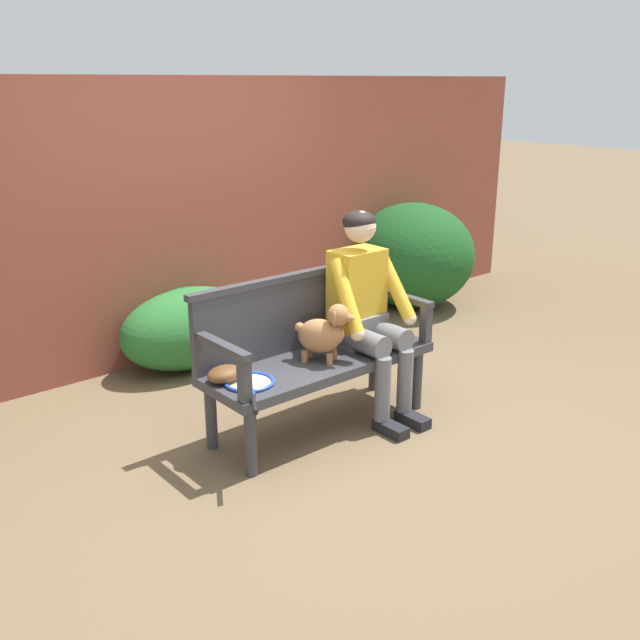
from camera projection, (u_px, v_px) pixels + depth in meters
ground_plane at (320, 426)px, 4.60m from camera, size 40.00×40.00×0.00m
brick_garden_fence at (168, 220)px, 5.58m from camera, size 8.00×0.30×2.14m
hedge_bush_far_left at (190, 328)px, 5.48m from camera, size 1.12×0.68×0.61m
hedge_bush_mid_right at (413, 255)px, 6.91m from camera, size 1.18×1.18×1.00m
hedge_bush_far_right at (191, 325)px, 5.56m from camera, size 0.76×0.70×0.60m
garden_bench at (320, 368)px, 4.47m from camera, size 1.51×0.53×0.47m
bench_backrest at (296, 310)px, 4.54m from camera, size 1.55×0.06×0.50m
bench_armrest_left_end at (230, 359)px, 3.88m from camera, size 0.06×0.53×0.28m
bench_armrest_right_end at (411, 308)px, 4.75m from camera, size 0.06×0.53×0.28m
person_seated at (366, 306)px, 4.58m from camera, size 0.56×0.67×1.34m
dog_on_bench at (324, 332)px, 4.34m from camera, size 0.29×0.36×0.37m
tennis_racket at (250, 384)px, 4.05m from camera, size 0.42×0.56×0.03m
baseball_glove at (225, 374)px, 4.09m from camera, size 0.24×0.20×0.09m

